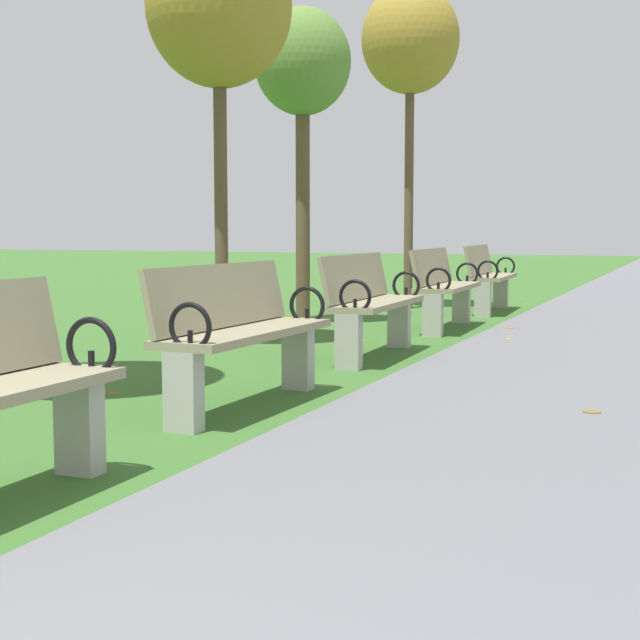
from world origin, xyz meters
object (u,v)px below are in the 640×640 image
at_px(park_bench_6, 489,276).
at_px(tree_3, 303,68).
at_px(park_bench_5, 444,286).
at_px(park_bench_4, 370,302).
at_px(tree_4, 410,42).
at_px(park_bench_3, 240,331).
at_px(tree_2, 219,9).

bearing_deg(park_bench_6, tree_3, -124.75).
bearing_deg(tree_3, park_bench_5, 2.73).
height_order(park_bench_4, tree_4, tree_4).
distance_m(park_bench_3, park_bench_5, 4.92).
xyz_separation_m(park_bench_6, tree_2, (-1.59, -4.56, 2.67)).
bearing_deg(tree_2, tree_3, 92.23).
relative_size(park_bench_3, tree_2, 0.41).
xyz_separation_m(park_bench_5, tree_4, (-1.18, 2.48, 3.19)).
xyz_separation_m(park_bench_4, park_bench_5, (0.00, 2.46, 0.00)).
height_order(park_bench_3, park_bench_4, same).
distance_m(park_bench_6, tree_3, 3.84).
bearing_deg(park_bench_5, tree_3, -177.27).
xyz_separation_m(park_bench_3, tree_3, (-1.68, 4.84, 2.47)).
distance_m(park_bench_5, park_bench_6, 2.34).
bearing_deg(park_bench_6, park_bench_3, -90.00).
height_order(park_bench_4, park_bench_6, same).
bearing_deg(tree_3, park_bench_3, -70.88).
bearing_deg(tree_2, park_bench_6, 70.71).
bearing_deg(park_bench_5, park_bench_3, -90.00).
distance_m(park_bench_5, tree_4, 4.21).
height_order(park_bench_5, tree_4, tree_4).
bearing_deg(park_bench_5, tree_2, -125.72).
distance_m(tree_2, tree_3, 2.15).
distance_m(park_bench_4, tree_4, 6.00).
bearing_deg(tree_3, tree_4, 78.92).
xyz_separation_m(park_bench_3, tree_2, (-1.59, 2.70, 2.67)).
distance_m(park_bench_4, park_bench_5, 2.46).
bearing_deg(park_bench_5, park_bench_4, -90.00).
height_order(park_bench_5, tree_3, tree_3).
xyz_separation_m(park_bench_4, tree_4, (-1.18, 4.95, 3.19)).
relative_size(park_bench_4, tree_3, 0.44).
xyz_separation_m(park_bench_3, park_bench_4, (0.00, 2.46, 0.00)).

